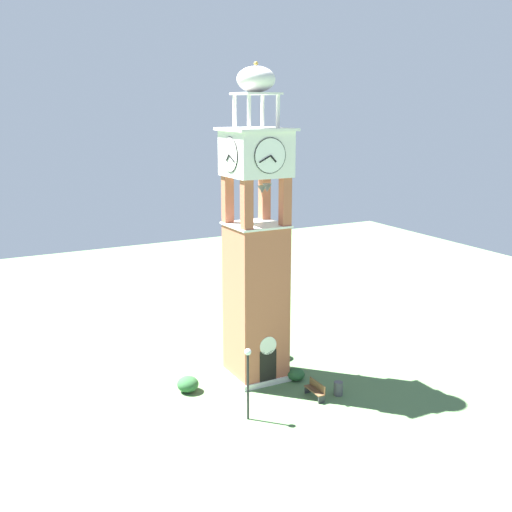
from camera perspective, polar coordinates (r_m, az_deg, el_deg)
name	(u,v)px	position (r m, az deg, el deg)	size (l,w,h in m)	color
ground	(256,376)	(39.20, 0.00, -10.91)	(80.00, 80.00, 0.00)	#517547
clock_tower	(256,256)	(36.73, 0.00, -0.01)	(3.61, 3.61, 18.59)	#AD5B42
park_bench	(315,390)	(36.55, 5.44, -12.03)	(0.46, 1.60, 0.95)	brown
lamp_post	(248,371)	(33.16, -0.74, -10.41)	(0.36, 0.36, 3.99)	black
trash_bin	(338,388)	(37.04, 7.50, -11.87)	(0.52, 0.52, 0.80)	#4C4C51
shrub_near_entry	(188,384)	(37.35, -6.22, -11.53)	(1.25, 1.25, 0.90)	#28562D
shrub_left_of_tower	(279,352)	(41.74, 2.13, -8.70)	(1.28, 1.28, 0.88)	#28562D
shrub_behind_bench	(296,374)	(38.69, 3.64, -10.69)	(1.11, 1.11, 0.73)	#28562D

